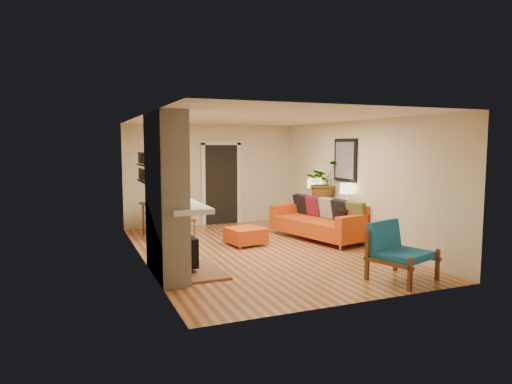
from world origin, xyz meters
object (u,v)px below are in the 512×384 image
sofa (322,221)px  lamp_near (347,193)px  lamp_far (314,187)px  ottoman (246,235)px  blue_chair (396,248)px  houseplant (324,182)px  dining_table (166,210)px  console_table (329,211)px

sofa → lamp_near: bearing=-55.2°
sofa → lamp_far: lamp_far is taller
ottoman → blue_chair: (1.31, -3.13, 0.28)m
lamp_far → houseplant: 0.51m
sofa → blue_chair: size_ratio=2.31×
lamp_far → houseplant: houseplant is taller
ottoman → blue_chair: size_ratio=0.75×
lamp_near → blue_chair: bearing=-107.6°
dining_table → lamp_far: (3.50, -0.56, 0.44)m
blue_chair → dining_table: bearing=120.0°
console_table → houseplant: bearing=92.4°
lamp_near → houseplant: 0.98m
dining_table → lamp_near: 4.06m
sofa → blue_chair: sofa is taller
lamp_near → houseplant: houseplant is taller
sofa → houseplant: 1.01m
console_table → sofa: bearing=-143.1°
houseplant → dining_table: bearing=163.4°
dining_table → houseplant: bearing=-16.6°
lamp_far → houseplant: (-0.01, -0.48, 0.16)m
console_table → lamp_near: bearing=-90.0°
sofa → console_table: bearing=36.9°
sofa → dining_table: (-3.17, 1.53, 0.22)m
sofa → lamp_far: size_ratio=4.60×
blue_chair → lamp_near: 2.81m
ottoman → console_table: (2.14, 0.22, 0.37)m
console_table → lamp_far: size_ratio=3.43×
dining_table → houseplant: 3.70m
sofa → dining_table: dining_table is taller
lamp_near → ottoman: bearing=166.6°
sofa → lamp_near: 0.88m
lamp_near → houseplant: bearing=90.6°
dining_table → lamp_far: size_ratio=3.34×
dining_table → lamp_far: 3.58m
blue_chair → lamp_far: (0.83, 4.07, 0.58)m
blue_chair → lamp_near: bearing=72.4°
sofa → lamp_near: lamp_near is taller
lamp_far → lamp_near: bearing=-90.0°
blue_chair → dining_table: (-2.68, 4.63, 0.14)m
blue_chair → lamp_near: size_ratio=2.00×
console_table → houseplant: size_ratio=1.86×
ottoman → dining_table: 2.07m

